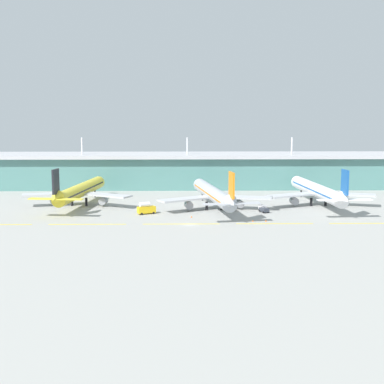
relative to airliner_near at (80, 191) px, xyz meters
The scene contains 15 objects.
ground_plane 64.37m from the airliner_near, 42.16° to the right, with size 600.00×600.00×0.00m, color #9E9E99.
terminal_building 75.50m from the airliner_near, 51.00° to the left, with size 288.00×34.00×27.51m.
airliner_near is the anchor object (origin of this frame).
airliner_middle 58.94m from the airliner_near, 10.83° to the right, with size 48.19×69.76×18.90m.
airliner_far 104.00m from the airliner_near, ahead, with size 48.68×71.74×18.90m.
taxiway_stripe_mid_west 43.23m from the airliner_near, 75.81° to the right, with size 28.00×0.70×0.04m, color yellow.
taxiway_stripe_centre 61.13m from the airliner_near, 42.98° to the right, with size 28.00×0.70×0.04m, color yellow.
taxiway_stripe_mid_east 88.98m from the airliner_near, 27.84° to the right, with size 28.00×0.70×0.04m, color yellow.
taxiway_stripe_east 120.04m from the airliner_near, 20.23° to the right, with size 28.00×0.70×0.04m, color yellow.
fuel_truck 37.30m from the airliner_near, 35.18° to the right, with size 7.62×5.46×4.95m.
baggage_cart 79.59m from the airliner_near, 11.19° to the right, with size 3.19×4.02×2.48m.
pushback_tug 80.44m from the airliner_near, 13.50° to the right, with size 3.84×4.97×1.85m.
safety_cone_left_wingtip 84.86m from the airliner_near, 26.22° to the right, with size 0.56×0.56×0.70m, color orange.
safety_cone_nose_front 80.48m from the airliner_near, 27.68° to the right, with size 0.56×0.56×0.70m, color orange.
safety_cone_right_wingtip 56.81m from the airliner_near, 31.10° to the right, with size 0.56×0.56×0.70m, color orange.
Camera 1 is at (-2.38, -187.56, 38.97)m, focal length 49.70 mm.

